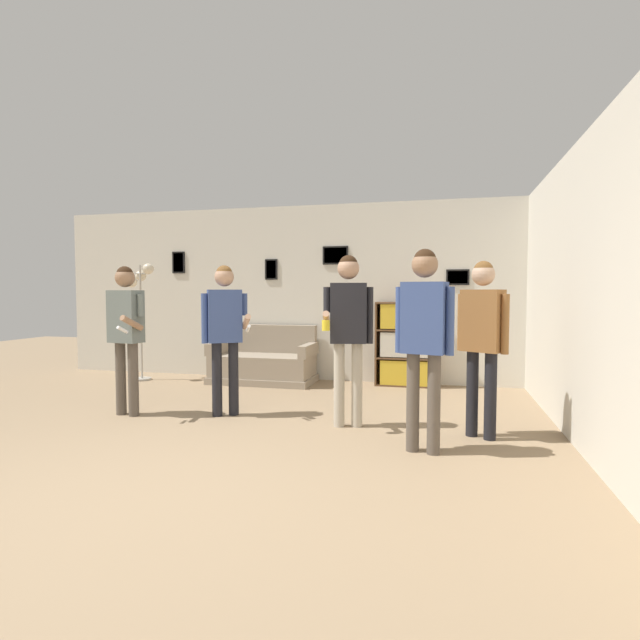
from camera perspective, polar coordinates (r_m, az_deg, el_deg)
The scene contains 12 objects.
ground_plane at distance 3.76m, azimuth -19.81°, elevation -18.18°, with size 20.00×20.00×0.00m, color #937A5B.
wall_back at distance 7.76m, azimuth -0.78°, elevation 3.12°, with size 8.60×0.08×2.70m.
wall_right at distance 5.32m, azimuth 26.59°, elevation 2.75°, with size 0.06×6.97×2.70m.
couch at distance 7.63m, azimuth -6.43°, elevation -4.92°, with size 1.55×0.80×0.85m.
bookshelf at distance 7.35m, azimuth 9.63°, elevation -2.74°, with size 0.83×0.30×1.22m.
floor_lamp at distance 8.16m, azimuth -19.83°, elevation 2.92°, with size 0.38×0.41×1.80m.
person_player_foreground_left at distance 5.87m, azimuth -21.33°, elevation -0.48°, with size 0.49×0.50×1.64m.
person_player_foreground_center at distance 5.55m, azimuth -10.84°, elevation -0.45°, with size 0.59×0.37×1.65m.
person_watcher_holding_cup at distance 5.00m, azimuth 3.24°, elevation -0.14°, with size 0.49×0.49×1.73m.
person_spectator_near_bookshelf at distance 4.27m, azimuth 11.81°, elevation -0.87°, with size 0.49×0.28×1.72m.
person_spectator_far_right at distance 4.85m, azimuth 18.06°, elevation -1.12°, with size 0.44×0.35×1.65m.
drinking_cup at distance 7.30m, azimuth 10.80°, elevation 2.49°, with size 0.08×0.08×0.12m.
Camera 1 is at (1.96, -2.90, 1.36)m, focal length 28.00 mm.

